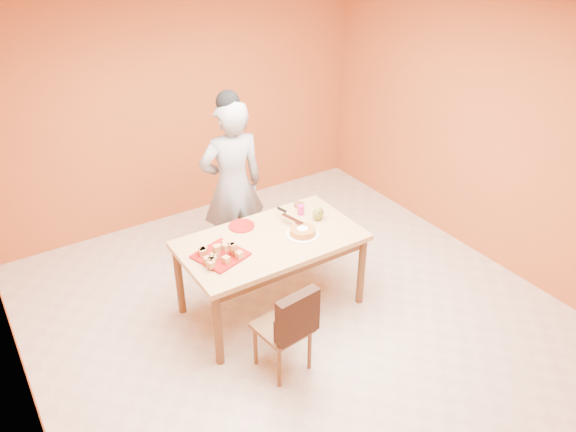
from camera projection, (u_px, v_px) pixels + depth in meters
floor at (305, 324)px, 5.10m from camera, size 5.00×5.00×0.00m
ceiling at (311, 14)px, 3.74m from camera, size 5.00×5.00×0.00m
wall_back at (180, 104)px, 6.24m from camera, size 4.50×0.00×4.50m
wall_right at (497, 134)px, 5.47m from camera, size 0.00×5.00×5.00m
dining_table at (271, 248)px, 4.98m from camera, size 1.60×0.90×0.76m
dining_chair at (283, 326)px, 4.42m from camera, size 0.43×0.49×0.85m
pastry_pile at (220, 249)px, 4.66m from camera, size 0.33×0.33×0.11m
person at (232, 186)px, 5.52m from camera, size 0.70×0.50×1.78m
pastry_platter at (221, 255)px, 4.69m from camera, size 0.46×0.46×0.02m
red_dinner_plate at (242, 226)px, 5.11m from camera, size 0.27×0.27×0.01m
white_cake_plate at (303, 234)px, 4.99m from camera, size 0.38×0.38×0.01m
sponge_cake at (303, 231)px, 4.97m from camera, size 0.31×0.31×0.05m
cake_server at (292, 219)px, 5.09m from camera, size 0.10×0.26×0.01m
egg_ornament at (318, 213)px, 5.18m from camera, size 0.14×0.12×0.14m
magenta_glass at (301, 210)px, 5.28m from camera, size 0.08×0.08×0.09m
checker_tin at (299, 205)px, 5.43m from camera, size 0.11×0.11×0.03m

